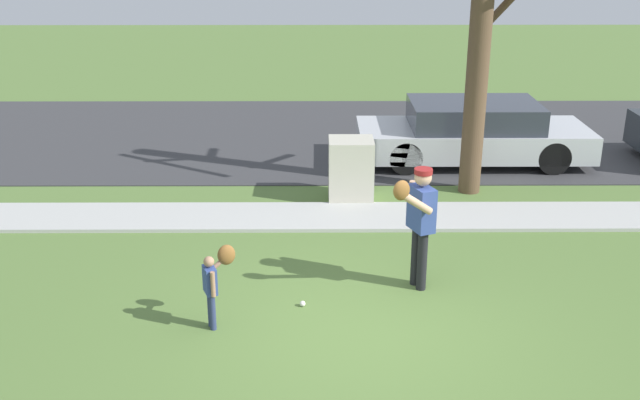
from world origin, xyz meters
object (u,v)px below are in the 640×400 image
object	(u,v)px
person_adult	(419,215)
baseball	(303,304)
utility_cabinet	(351,170)
street_tree_near	(480,36)
parked_sedan_silver	(473,133)
person_child	(215,277)

from	to	relation	value
person_adult	baseball	bearing A→B (deg)	-3.27
utility_cabinet	street_tree_near	bearing A→B (deg)	10.89
utility_cabinet	parked_sedan_silver	bearing A→B (deg)	40.16
person_child	baseball	size ratio (longest dim) A/B	13.46
person_adult	baseball	size ratio (longest dim) A/B	22.62
baseball	street_tree_near	xyz separation A→B (m)	(2.96, 4.31, 2.76)
street_tree_near	parked_sedan_silver	size ratio (longest dim) A/B	1.14
baseball	parked_sedan_silver	world-z (taller)	parked_sedan_silver
person_adult	baseball	world-z (taller)	person_adult
street_tree_near	parked_sedan_silver	world-z (taller)	street_tree_near
street_tree_near	parked_sedan_silver	distance (m)	2.80
parked_sedan_silver	utility_cabinet	bearing A→B (deg)	40.16
person_child	parked_sedan_silver	bearing A→B (deg)	33.95
utility_cabinet	person_child	bearing A→B (deg)	-112.65
person_adult	street_tree_near	world-z (taller)	street_tree_near
utility_cabinet	parked_sedan_silver	distance (m)	3.33
parked_sedan_silver	street_tree_near	bearing A→B (deg)	78.02
person_child	person_adult	bearing A→B (deg)	-1.23
street_tree_near	baseball	bearing A→B (deg)	-124.49
person_adult	person_child	bearing A→B (deg)	-1.23
person_adult	street_tree_near	size ratio (longest dim) A/B	0.32
baseball	utility_cabinet	bearing A→B (deg)	78.62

